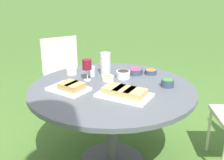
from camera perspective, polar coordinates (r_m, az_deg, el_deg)
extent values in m
cylinder|color=#4C4C51|center=(2.42, 0.00, -9.54)|extent=(0.11, 0.11, 0.66)
cylinder|color=#4C5156|center=(2.27, 0.00, -1.84)|extent=(1.34, 1.34, 0.03)
cylinder|color=beige|center=(2.79, 19.10, -9.60)|extent=(0.03, 0.03, 0.43)
cylinder|color=beige|center=(2.48, 21.81, -13.97)|extent=(0.03, 0.03, 0.43)
cube|color=beige|center=(3.33, -9.32, 0.53)|extent=(0.54, 0.53, 0.04)
cube|color=beige|center=(3.44, -10.64, 5.07)|extent=(0.43, 0.16, 0.42)
cylinder|color=beige|center=(3.19, -11.26, -4.96)|extent=(0.03, 0.03, 0.43)
cylinder|color=beige|center=(3.31, -4.84, -3.68)|extent=(0.03, 0.03, 0.43)
cylinder|color=beige|center=(3.52, -13.12, -2.69)|extent=(0.03, 0.03, 0.43)
cylinder|color=beige|center=(3.63, -7.21, -1.60)|extent=(0.03, 0.03, 0.43)
cylinder|color=silver|center=(2.52, -1.34, 3.30)|extent=(0.09, 0.09, 0.20)
cone|color=silver|center=(2.47, -2.06, 4.99)|extent=(0.02, 0.02, 0.02)
cylinder|color=silver|center=(2.42, -5.02, 0.01)|extent=(0.06, 0.06, 0.01)
cylinder|color=silver|center=(2.40, -5.06, 1.13)|extent=(0.01, 0.01, 0.09)
cylinder|color=maroon|center=(2.37, -5.12, 3.18)|extent=(0.08, 0.08, 0.09)
cube|color=white|center=(2.08, 2.50, -3.10)|extent=(0.33, 0.44, 0.02)
cube|color=tan|center=(2.03, 4.74, -2.73)|extent=(0.19, 0.17, 0.04)
cube|color=tan|center=(2.07, 2.52, -2.28)|extent=(0.19, 0.17, 0.04)
cube|color=tan|center=(2.11, 0.37, -1.84)|extent=(0.19, 0.17, 0.04)
cube|color=white|center=(2.22, -8.81, -1.81)|extent=(0.27, 0.34, 0.02)
cube|color=#B2844C|center=(2.17, -7.53, -1.38)|extent=(0.16, 0.13, 0.05)
cube|color=#B2844C|center=(2.21, -8.85, -1.01)|extent=(0.16, 0.13, 0.05)
cylinder|color=white|center=(2.40, -0.88, 0.37)|extent=(0.10, 0.10, 0.04)
cylinder|color=#E0C147|center=(2.40, -0.88, 0.65)|extent=(0.08, 0.08, 0.02)
cylinder|color=#334256|center=(2.30, 11.22, -0.61)|extent=(0.10, 0.10, 0.06)
cylinder|color=#387533|center=(2.30, 11.25, -0.19)|extent=(0.08, 0.08, 0.03)
cylinder|color=silver|center=(2.45, 2.29, 1.11)|extent=(0.12, 0.12, 0.06)
cylinder|color=#2D231E|center=(2.45, 2.30, 1.54)|extent=(0.10, 0.10, 0.03)
cylinder|color=#334256|center=(2.58, 4.68, 1.80)|extent=(0.14, 0.14, 0.05)
cylinder|color=#D6385B|center=(2.57, 4.69, 2.11)|extent=(0.12, 0.12, 0.02)
cylinder|color=beige|center=(2.59, -8.20, 1.84)|extent=(0.10, 0.10, 0.06)
cylinder|color=silver|center=(2.58, -8.22, 2.21)|extent=(0.08, 0.08, 0.03)
cylinder|color=#334256|center=(2.59, 7.88, 1.64)|extent=(0.11, 0.11, 0.04)
cylinder|color=#CC662D|center=(2.58, 7.89, 1.89)|extent=(0.09, 0.09, 0.02)
cylinder|color=silver|center=(2.51, -4.26, 1.78)|extent=(0.07, 0.07, 0.09)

